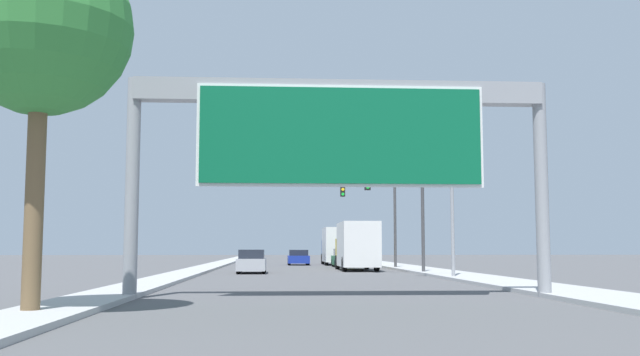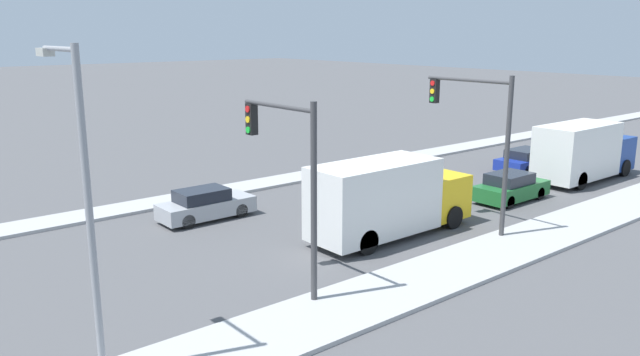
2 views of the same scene
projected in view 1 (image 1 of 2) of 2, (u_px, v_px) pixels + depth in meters
sidewalk_right at (384, 264)px, 64.20m from camera, size 3.00×120.00×0.15m
median_strip_left at (217, 264)px, 63.28m from camera, size 2.00×120.00×0.15m
sign_gantry at (341, 128)px, 22.36m from camera, size 13.32×0.73×6.84m
car_near_left at (252, 262)px, 43.61m from camera, size 1.72×4.37×1.44m
car_far_left at (344, 258)px, 57.50m from camera, size 1.83×4.28×1.46m
car_far_right at (298, 258)px, 64.22m from camera, size 1.89×4.52×1.36m
truck_box_primary at (337, 246)px, 64.59m from camera, size 2.46×7.69×3.33m
truck_box_secondary at (357, 246)px, 48.73m from camera, size 2.41×7.80×3.26m
traffic_light_near_intersection at (404, 203)px, 42.62m from camera, size 3.71×0.32×6.38m
traffic_light_mid_block at (378, 208)px, 52.57m from camera, size 4.32×0.32×6.71m
palm_tree_foreground at (41, 28)px, 16.76m from camera, size 4.26×4.26×8.90m
street_lamp_right at (445, 183)px, 35.99m from camera, size 2.56×0.28×8.13m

